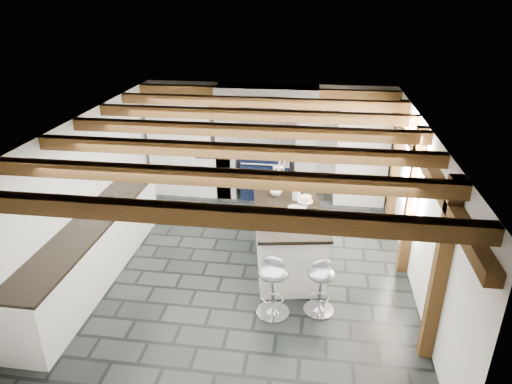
# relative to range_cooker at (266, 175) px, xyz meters

# --- Properties ---
(ground) EXTENTS (6.00, 6.00, 0.00)m
(ground) POSITION_rel_range_cooker_xyz_m (0.00, -2.68, -0.47)
(ground) COLOR black
(ground) RESTS_ON ground
(room_shell) EXTENTS (6.00, 6.03, 6.00)m
(room_shell) POSITION_rel_range_cooker_xyz_m (-0.61, -1.26, 0.60)
(room_shell) COLOR white
(room_shell) RESTS_ON ground
(range_cooker) EXTENTS (1.00, 0.63, 0.99)m
(range_cooker) POSITION_rel_range_cooker_xyz_m (0.00, 0.00, 0.00)
(range_cooker) COLOR black
(range_cooker) RESTS_ON ground
(kitchen_island) EXTENTS (1.32, 2.08, 1.28)m
(kitchen_island) POSITION_rel_range_cooker_xyz_m (0.63, -2.53, 0.03)
(kitchen_island) COLOR white
(kitchen_island) RESTS_ON ground
(bar_stool_near) EXTENTS (0.49, 0.49, 0.77)m
(bar_stool_near) POSITION_rel_range_cooker_xyz_m (1.15, -3.65, 0.01)
(bar_stool_near) COLOR silver
(bar_stool_near) RESTS_ON ground
(bar_stool_far) EXTENTS (0.50, 0.50, 0.84)m
(bar_stool_far) POSITION_rel_range_cooker_xyz_m (0.54, -3.78, 0.05)
(bar_stool_far) COLOR silver
(bar_stool_far) RESTS_ON ground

